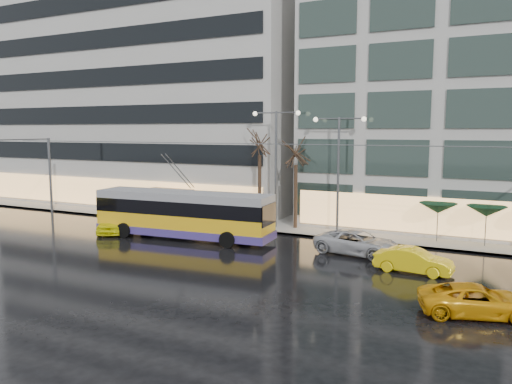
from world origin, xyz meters
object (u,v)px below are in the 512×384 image
Objects in this scene: trolleybus at (183,216)px; bus_shelter at (167,196)px; taxi_a at (116,222)px; street_lamp_near at (276,153)px.

trolleybus is 3.16× the size of bus_shelter.
bus_shelter is 6.54m from taxi_a.
taxi_a is (-10.41, -6.55, -5.18)m from street_lamp_near.
trolleybus is 6.03m from taxi_a.
trolleybus reaches higher than taxi_a.
street_lamp_near reaches higher than bus_shelter.
street_lamp_near is 13.35m from taxi_a.
trolleybus is at bearing -125.59° from street_lamp_near.
bus_shelter reaches higher than taxi_a.
trolleybus is at bearing -45.78° from bus_shelter.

